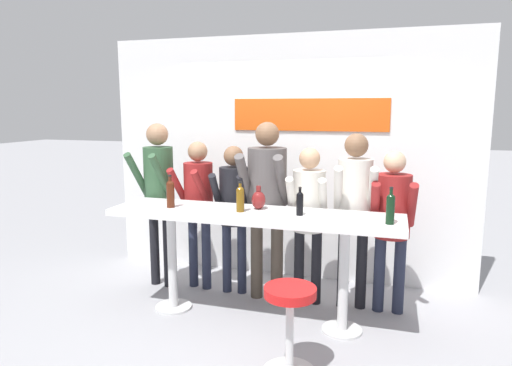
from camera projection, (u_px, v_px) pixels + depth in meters
The scene contains 16 objects.
ground_plane at pixel (253, 319), 4.32m from camera, with size 40.00×40.00×0.00m, color #9E9EA3.
back_wall at pixel (286, 158), 5.31m from camera, with size 4.29×0.12×2.79m.
tasting_table at pixel (253, 227), 4.18m from camera, with size 2.69×0.63×1.04m.
bar_stool at pixel (290, 317), 3.35m from camera, with size 0.41×0.41×0.69m.
person_far_left at pixel (158, 185), 4.97m from camera, with size 0.41×0.55×1.81m.
person_left at pixel (198, 198), 4.92m from camera, with size 0.43×0.54×1.62m.
person_center_left at pixel (234, 202), 4.79m from camera, with size 0.39×0.50×1.59m.
person_center at pixel (267, 192), 4.61m from camera, with size 0.48×0.59×1.84m.
person_center_right at pixel (309, 208), 4.52m from camera, with size 0.40×0.51×1.59m.
person_right at pixel (354, 201), 4.40m from camera, with size 0.43×0.55×1.74m.
person_far_right at pixel (392, 214), 4.31m from camera, with size 0.42×0.51×1.58m.
wine_bottle_0 at pixel (170, 193), 4.31m from camera, with size 0.08×0.08×0.31m.
wine_bottle_1 at pixel (300, 202), 4.00m from camera, with size 0.06×0.06×0.25m.
wine_bottle_2 at pixel (240, 198), 4.13m from camera, with size 0.07×0.07×0.28m.
wine_bottle_3 at pixel (390, 207), 3.69m from camera, with size 0.07×0.07×0.31m.
decorative_vase at pixel (259, 200), 4.25m from camera, with size 0.13×0.13×0.22m.
Camera 1 is at (1.20, -3.87, 1.97)m, focal length 32.00 mm.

